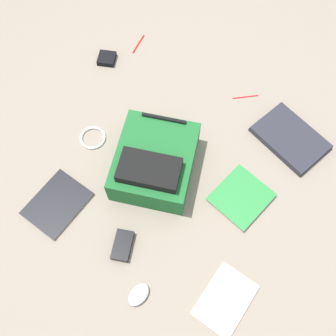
{
  "coord_description": "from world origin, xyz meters",
  "views": [
    {
      "loc": [
        0.27,
        -0.74,
        1.65
      ],
      "look_at": [
        -0.02,
        -0.02,
        0.02
      ],
      "focal_mm": 42.4,
      "sensor_mm": 36.0,
      "label": 1
    }
  ],
  "objects_px": {
    "book_blue": "(225,300)",
    "pen_blue": "(138,44)",
    "laptop": "(290,138)",
    "earbud_pouch": "(107,59)",
    "book_manual": "(241,197)",
    "book_comic": "(57,204)",
    "computer_mouse": "(138,295)",
    "pen_black": "(245,97)",
    "backpack": "(154,162)",
    "cable_coil": "(93,138)",
    "power_brick": "(123,245)"
  },
  "relations": [
    {
      "from": "laptop",
      "to": "power_brick",
      "type": "xyz_separation_m",
      "value": [
        -0.52,
        -0.77,
        0.0
      ]
    },
    {
      "from": "book_manual",
      "to": "book_blue",
      "type": "bearing_deg",
      "value": -80.14
    },
    {
      "from": "pen_black",
      "to": "computer_mouse",
      "type": "bearing_deg",
      "value": -95.46
    },
    {
      "from": "backpack",
      "to": "earbud_pouch",
      "type": "xyz_separation_m",
      "value": [
        -0.49,
        0.49,
        -0.07
      ]
    },
    {
      "from": "computer_mouse",
      "to": "pen_blue",
      "type": "bearing_deg",
      "value": 131.38
    },
    {
      "from": "backpack",
      "to": "pen_black",
      "type": "xyz_separation_m",
      "value": [
        0.26,
        0.55,
        -0.08
      ]
    },
    {
      "from": "laptop",
      "to": "pen_black",
      "type": "relative_size",
      "value": 3.0
    },
    {
      "from": "laptop",
      "to": "earbud_pouch",
      "type": "relative_size",
      "value": 4.51
    },
    {
      "from": "book_comic",
      "to": "pen_blue",
      "type": "xyz_separation_m",
      "value": [
        -0.05,
        0.97,
        -0.0
      ]
    },
    {
      "from": "book_comic",
      "to": "book_manual",
      "type": "height_order",
      "value": "book_manual"
    },
    {
      "from": "book_blue",
      "to": "pen_blue",
      "type": "bearing_deg",
      "value": 128.7
    },
    {
      "from": "laptop",
      "to": "cable_coil",
      "type": "xyz_separation_m",
      "value": [
        -0.87,
        -0.35,
        -0.01
      ]
    },
    {
      "from": "power_brick",
      "to": "book_comic",
      "type": "bearing_deg",
      "value": 170.03
    },
    {
      "from": "pen_black",
      "to": "earbud_pouch",
      "type": "relative_size",
      "value": 1.51
    },
    {
      "from": "computer_mouse",
      "to": "power_brick",
      "type": "relative_size",
      "value": 0.78
    },
    {
      "from": "laptop",
      "to": "book_comic",
      "type": "xyz_separation_m",
      "value": [
        -0.86,
        -0.71,
        -0.01
      ]
    },
    {
      "from": "laptop",
      "to": "pen_blue",
      "type": "height_order",
      "value": "laptop"
    },
    {
      "from": "backpack",
      "to": "earbud_pouch",
      "type": "relative_size",
      "value": 5.03
    },
    {
      "from": "backpack",
      "to": "book_comic",
      "type": "xyz_separation_m",
      "value": [
        -0.33,
        -0.32,
        -0.07
      ]
    },
    {
      "from": "power_brick",
      "to": "pen_blue",
      "type": "relative_size",
      "value": 0.94
    },
    {
      "from": "computer_mouse",
      "to": "earbud_pouch",
      "type": "distance_m",
      "value": 1.21
    },
    {
      "from": "book_blue",
      "to": "computer_mouse",
      "type": "distance_m",
      "value": 0.35
    },
    {
      "from": "earbud_pouch",
      "to": "power_brick",
      "type": "bearing_deg",
      "value": -60.04
    },
    {
      "from": "book_manual",
      "to": "pen_black",
      "type": "xyz_separation_m",
      "value": [
        -0.15,
        0.53,
        -0.01
      ]
    },
    {
      "from": "cable_coil",
      "to": "earbud_pouch",
      "type": "xyz_separation_m",
      "value": [
        -0.15,
        0.45,
        0.01
      ]
    },
    {
      "from": "book_manual",
      "to": "earbud_pouch",
      "type": "bearing_deg",
      "value": 152.04
    },
    {
      "from": "computer_mouse",
      "to": "cable_coil",
      "type": "bearing_deg",
      "value": 148.03
    },
    {
      "from": "cable_coil",
      "to": "earbud_pouch",
      "type": "relative_size",
      "value": 1.42
    },
    {
      "from": "backpack",
      "to": "cable_coil",
      "type": "distance_m",
      "value": 0.35
    },
    {
      "from": "computer_mouse",
      "to": "book_blue",
      "type": "bearing_deg",
      "value": 36.42
    },
    {
      "from": "computer_mouse",
      "to": "power_brick",
      "type": "bearing_deg",
      "value": 149.73
    },
    {
      "from": "pen_black",
      "to": "pen_blue",
      "type": "bearing_deg",
      "value": 170.26
    },
    {
      "from": "book_blue",
      "to": "pen_blue",
      "type": "distance_m",
      "value": 1.38
    },
    {
      "from": "pen_black",
      "to": "earbud_pouch",
      "type": "bearing_deg",
      "value": -175.86
    },
    {
      "from": "laptop",
      "to": "cable_coil",
      "type": "bearing_deg",
      "value": -158.05
    },
    {
      "from": "book_blue",
      "to": "computer_mouse",
      "type": "relative_size",
      "value": 2.79
    },
    {
      "from": "book_comic",
      "to": "computer_mouse",
      "type": "distance_m",
      "value": 0.54
    },
    {
      "from": "book_comic",
      "to": "pen_black",
      "type": "bearing_deg",
      "value": 55.53
    },
    {
      "from": "book_blue",
      "to": "power_brick",
      "type": "relative_size",
      "value": 2.18
    },
    {
      "from": "computer_mouse",
      "to": "book_manual",
      "type": "bearing_deg",
      "value": 82.79
    },
    {
      "from": "book_comic",
      "to": "computer_mouse",
      "type": "xyz_separation_m",
      "value": [
        0.49,
        -0.22,
        0.01
      ]
    },
    {
      "from": "computer_mouse",
      "to": "backpack",
      "type": "bearing_deg",
      "value": 123.58
    },
    {
      "from": "laptop",
      "to": "book_comic",
      "type": "bearing_deg",
      "value": -140.59
    },
    {
      "from": "backpack",
      "to": "earbud_pouch",
      "type": "distance_m",
      "value": 0.7
    },
    {
      "from": "book_manual",
      "to": "cable_coil",
      "type": "height_order",
      "value": "book_manual"
    },
    {
      "from": "pen_blue",
      "to": "backpack",
      "type": "bearing_deg",
      "value": -59.99
    },
    {
      "from": "cable_coil",
      "to": "pen_blue",
      "type": "distance_m",
      "value": 0.62
    },
    {
      "from": "book_comic",
      "to": "book_manual",
      "type": "bearing_deg",
      "value": 24.4
    },
    {
      "from": "book_comic",
      "to": "cable_coil",
      "type": "distance_m",
      "value": 0.36
    },
    {
      "from": "cable_coil",
      "to": "earbud_pouch",
      "type": "height_order",
      "value": "earbud_pouch"
    }
  ]
}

